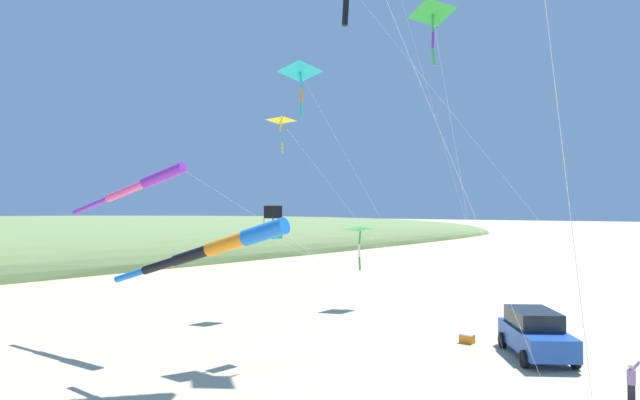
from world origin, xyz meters
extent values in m
cube|color=#1E479E|center=(1.74, -6.02, 0.75)|extent=(4.11, 4.53, 0.84)
cube|color=black|center=(1.95, -6.29, 1.51)|extent=(2.87, 3.04, 0.68)
cylinder|color=black|center=(0.11, -5.44, 0.33)|extent=(0.58, 0.66, 0.66)
cylinder|color=black|center=(1.57, -4.30, 0.33)|extent=(0.58, 0.66, 0.66)
cylinder|color=black|center=(1.91, -7.74, 0.33)|extent=(0.58, 0.66, 0.66)
cylinder|color=black|center=(3.37, -6.60, 0.33)|extent=(0.58, 0.66, 0.66)
cube|color=orange|center=(4.89, -6.37, 0.18)|extent=(0.60, 0.40, 0.36)
cube|color=white|center=(4.89, -6.37, 0.39)|extent=(0.62, 0.42, 0.06)
cube|color=#232328|center=(-2.24, -2.84, 0.27)|extent=(0.23, 0.14, 0.55)
cylinder|color=#8E6B9E|center=(-2.24, -2.84, 0.77)|extent=(0.29, 0.29, 0.45)
sphere|color=beige|center=(-2.24, -2.84, 1.08)|extent=(0.17, 0.17, 0.17)
cylinder|color=#8E6B9E|center=(-2.33, -2.97, 1.11)|extent=(0.28, 0.11, 0.34)
cylinder|color=#8E6B9E|center=(-2.36, -2.75, 1.11)|extent=(0.28, 0.11, 0.34)
cylinder|color=white|center=(5.66, -5.05, 9.94)|extent=(5.77, 0.68, 19.87)
cylinder|color=purple|center=(14.35, 3.06, 7.43)|extent=(2.38, 1.06, 1.10)
cylinder|color=#EF4C93|center=(16.48, 3.63, 6.78)|extent=(2.31, 0.93, 0.98)
cylinder|color=purple|center=(18.61, 4.20, 6.14)|extent=(2.24, 0.79, 0.85)
cylinder|color=white|center=(8.57, -1.00, 3.82)|extent=(9.42, 7.56, 7.63)
cylinder|color=black|center=(1.07, 7.15, 10.24)|extent=(0.22, 0.19, 0.83)
cylinder|color=white|center=(0.86, 1.81, 6.16)|extent=(0.37, 10.49, 12.33)
pyramid|color=green|center=(13.86, -10.45, 4.84)|extent=(1.90, 2.13, 0.39)
cylinder|color=black|center=(13.85, -10.44, 4.73)|extent=(1.39, 0.80, 0.27)
cylinder|color=green|center=(13.89, -10.43, 4.25)|extent=(0.23, 0.16, 0.81)
cylinder|color=white|center=(13.93, -10.43, 3.44)|extent=(0.18, 0.17, 0.80)
cylinder|color=green|center=(13.89, -10.41, 2.64)|extent=(0.22, 0.19, 0.81)
cylinder|color=white|center=(8.38, -9.57, 2.34)|extent=(10.95, 1.76, 4.67)
cube|color=black|center=(9.92, 0.78, 5.85)|extent=(0.53, 0.53, 0.52)
cube|color=#1EB7C6|center=(9.92, 0.78, 5.02)|extent=(0.53, 0.53, 0.52)
cylinder|color=black|center=(10.18, 1.03, 5.44)|extent=(0.02, 0.02, 1.34)
cylinder|color=black|center=(9.66, 1.04, 5.44)|extent=(0.02, 0.02, 1.34)
cylinder|color=black|center=(10.17, 0.52, 5.44)|extent=(0.02, 0.02, 1.34)
cylinder|color=black|center=(9.65, 0.53, 5.44)|extent=(0.02, 0.02, 1.34)
cylinder|color=white|center=(6.81, -3.10, 2.38)|extent=(6.22, 7.76, 4.77)
cylinder|color=white|center=(2.75, -3.38, 8.15)|extent=(11.41, 4.25, 16.31)
pyramid|color=yellow|center=(16.61, -6.29, 11.34)|extent=(1.52, 1.65, 0.35)
cylinder|color=black|center=(16.59, -6.28, 11.26)|extent=(1.03, 0.69, 0.28)
cylinder|color=yellow|center=(16.58, -6.25, 10.88)|extent=(0.15, 0.19, 0.63)
cylinder|color=#1EB7C6|center=(16.55, -6.25, 10.26)|extent=(0.18, 0.19, 0.63)
cylinder|color=yellow|center=(16.50, -6.29, 9.64)|extent=(0.18, 0.15, 0.63)
cylinder|color=white|center=(11.04, -6.15, 5.61)|extent=(11.11, 0.28, 11.21)
pyramid|color=green|center=(3.31, -0.60, 12.84)|extent=(1.39, 0.95, 0.62)
cylinder|color=black|center=(3.31, -0.55, 12.78)|extent=(0.16, 0.94, 0.71)
cylinder|color=green|center=(3.30, -0.56, 12.43)|extent=(0.14, 0.13, 0.58)
cylinder|color=purple|center=(3.30, -0.55, 11.85)|extent=(0.12, 0.14, 0.58)
cylinder|color=green|center=(3.29, -0.57, 11.27)|extent=(0.13, 0.18, 0.59)
cylinder|color=white|center=(3.79, -3.90, 6.37)|extent=(0.98, 6.71, 12.74)
pyramid|color=#1EB7C6|center=(9.97, -0.89, 12.02)|extent=(1.69, 1.63, 0.62)
cylinder|color=black|center=(9.94, -0.86, 11.94)|extent=(0.77, 0.88, 0.67)
cylinder|color=#1EB7C6|center=(9.91, -0.88, 11.54)|extent=(0.21, 0.18, 0.67)
cylinder|color=orange|center=(9.88, -0.88, 10.89)|extent=(0.15, 0.18, 0.66)
cylinder|color=#1EB7C6|center=(9.86, -0.84, 10.24)|extent=(0.19, 0.14, 0.66)
cylinder|color=white|center=(7.18, -2.61, 5.95)|extent=(5.53, 3.52, 11.89)
cylinder|color=blue|center=(5.62, 5.25, 5.28)|extent=(1.66, 0.76, 0.88)
cylinder|color=orange|center=(7.06, 5.50, 4.88)|extent=(1.63, 0.69, 0.82)
cylinder|color=black|center=(8.50, 5.74, 4.47)|extent=(1.60, 0.62, 0.75)
cylinder|color=black|center=(9.94, 5.99, 4.06)|extent=(1.57, 0.55, 0.69)
cylinder|color=blue|center=(11.39, 6.24, 3.66)|extent=(1.54, 0.48, 0.62)
cylinder|color=white|center=(5.52, 0.76, 2.68)|extent=(1.26, 8.73, 5.37)
camera|label=1|loc=(-5.89, 15.96, 5.92)|focal=29.99mm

